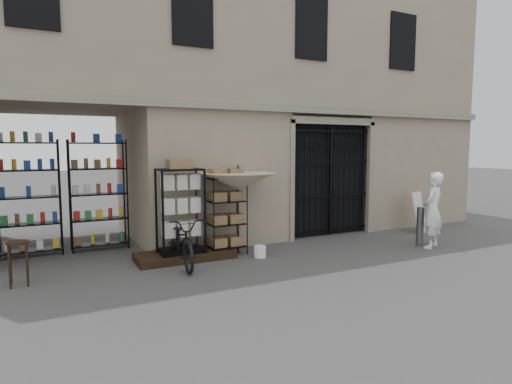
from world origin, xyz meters
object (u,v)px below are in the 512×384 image
wooden_stool (18,262)px  easel_sign (425,212)px  steel_bollard (420,226)px  wire_rack (226,215)px  white_bucket (260,252)px  display_cabinet (181,215)px  shopkeeper (431,248)px  bicycle (183,266)px  market_umbrella (238,177)px

wooden_stool → easel_sign: (9.72, 0.08, 0.16)m
steel_bollard → easel_sign: (1.31, 1.00, 0.11)m
wire_rack → wooden_stool: bearing=-170.5°
wire_rack → wooden_stool: size_ratio=2.32×
wooden_stool → white_bucket: bearing=-2.3°
display_cabinet → steel_bollard: 5.63m
wire_rack → shopkeeper: 4.85m
bicycle → shopkeeper: 5.73m
wire_rack → bicycle: bearing=-152.9°
shopkeeper → market_umbrella: bearing=-45.6°
wire_rack → easel_sign: wire_rack is taller
easel_sign → bicycle: bearing=162.3°
white_bucket → easel_sign: easel_sign is taller
display_cabinet → shopkeeper: size_ratio=1.07×
white_bucket → wooden_stool: 4.50m
display_cabinet → wire_rack: (1.04, 0.08, -0.07)m
easel_sign → wooden_stool: bearing=161.6°
steel_bollard → bicycle: bearing=171.2°
steel_bollard → easel_sign: size_ratio=0.84×
white_bucket → steel_bollard: steel_bollard is taller
wooden_stool → display_cabinet: bearing=7.3°
bicycle → wooden_stool: bicycle is taller
bicycle → market_umbrella: bearing=21.8°
display_cabinet → easel_sign: display_cabinet is taller
shopkeeper → easel_sign: bearing=-159.4°
wooden_stool → steel_bollard: 8.45m
market_umbrella → steel_bollard: 4.53m
wooden_stool → easel_sign: easel_sign is taller
bicycle → easel_sign: size_ratio=1.74×
display_cabinet → market_umbrella: market_umbrella is taller
wire_rack → shopkeeper: (4.46, -1.68, -0.87)m
bicycle → easel_sign: easel_sign is taller
steel_bollard → shopkeeper: bearing=-82.6°
market_umbrella → steel_bollard: size_ratio=2.57×
market_umbrella → wire_rack: bearing=159.2°
white_bucket → steel_bollard: (3.91, -0.74, 0.33)m
wire_rack → bicycle: 1.53m
wooden_stool → steel_bollard: (8.40, -0.92, 0.06)m
steel_bollard → market_umbrella: bearing=162.9°
display_cabinet → wooden_stool: (-2.94, -0.38, -0.53)m
shopkeeper → wire_rack: bearing=-45.6°
wooden_stool → shopkeeper: (8.44, -1.22, -0.40)m
market_umbrella → white_bucket: size_ratio=9.21×
shopkeeper → steel_bollard: bearing=-107.7°
bicycle → shopkeeper: size_ratio=1.07×
market_umbrella → shopkeeper: (4.21, -1.58, -1.69)m
easel_sign → market_umbrella: bearing=158.2°
market_umbrella → bicycle: (-1.41, -0.42, -1.69)m
shopkeeper → wooden_stool: bearing=-33.3°
steel_bollard → easel_sign: 1.66m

